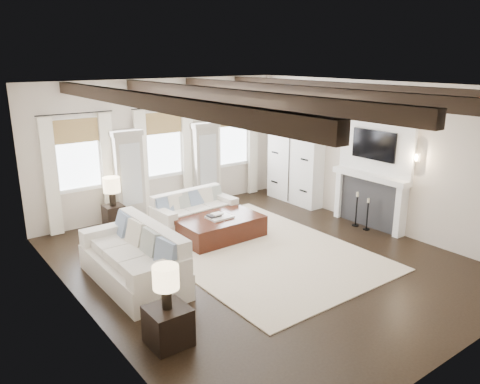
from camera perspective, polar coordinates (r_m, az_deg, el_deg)
ground at (r=8.89m, az=2.53°, el=-8.30°), size 7.50×7.50×0.00m
room_shell at (r=9.43m, az=2.74°, el=5.21°), size 6.54×7.54×3.22m
area_rug at (r=9.33m, az=1.94°, el=-7.01°), size 3.42×4.87×0.02m
sofa_back at (r=10.49m, az=-5.69°, el=-2.53°), size 1.93×0.97×0.80m
sofa_left at (r=8.13m, az=-12.52°, el=-8.11°), size 1.05×2.29×0.98m
ottoman at (r=9.85m, az=-2.48°, el=-4.36°), size 1.73×1.09×0.45m
tray at (r=9.75m, az=-2.50°, el=-3.06°), size 0.50×0.39×0.04m
book_lower at (r=9.72m, az=-3.19°, el=-2.87°), size 0.26×0.20×0.04m
book_upper at (r=9.71m, az=-2.81°, el=-2.68°), size 0.22×0.17×0.03m
side_table_front at (r=6.49m, az=-8.75°, el=-15.81°), size 0.53×0.53×0.53m
lamp_front at (r=6.16m, az=-9.02°, el=-10.52°), size 0.35×0.35×0.60m
side_table_back at (r=10.51m, az=-15.09°, el=-3.15°), size 0.40×0.40×0.60m
lamp_back at (r=10.30m, az=-15.38°, el=0.65°), size 0.36×0.36×0.62m
candlestick_near at (r=10.65m, az=15.24°, el=-2.93°), size 0.15×0.15×0.72m
candlestick_far at (r=10.82m, az=13.99°, el=-2.37°), size 0.16×0.16×0.79m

